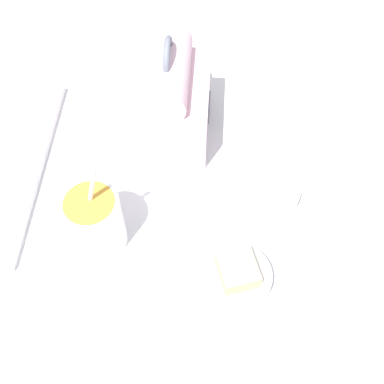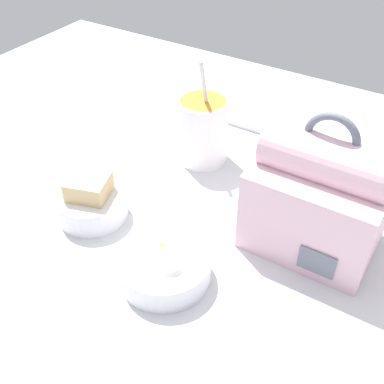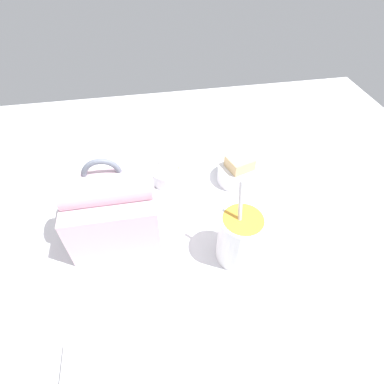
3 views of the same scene
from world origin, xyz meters
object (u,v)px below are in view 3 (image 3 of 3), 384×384
object	(u,v)px
keyboard	(191,371)
lunch_bag	(112,209)
bento_bowl_sandwich	(238,172)
bento_bowl_snacks	(172,170)
soup_cup	(240,237)

from	to	relation	value
keyboard	lunch_bag	distance (cm)	31.17
lunch_bag	keyboard	bearing A→B (deg)	110.49
keyboard	bento_bowl_sandwich	world-z (taller)	bento_bowl_sandwich
bento_bowl_snacks	keyboard	bearing A→B (deg)	86.19
soup_cup	bento_bowl_snacks	size ratio (longest dim) A/B	1.56
lunch_bag	bento_bowl_sandwich	world-z (taller)	lunch_bag
lunch_bag	soup_cup	xyz separation A→B (cm)	(-23.27, 9.32, -2.02)
bento_bowl_sandwich	bento_bowl_snacks	bearing A→B (deg)	-15.02
keyboard	bento_bowl_snacks	bearing A→B (deg)	-93.81
bento_bowl_sandwich	bento_bowl_snacks	distance (cm)	16.54
lunch_bag	bento_bowl_snacks	world-z (taller)	lunch_bag
lunch_bag	bento_bowl_snacks	xyz separation A→B (cm)	(-13.62, -16.27, -5.91)
keyboard	soup_cup	size ratio (longest dim) A/B	2.03
soup_cup	bento_bowl_snacks	xyz separation A→B (cm)	(9.65, -25.59, -3.89)
keyboard	lunch_bag	size ratio (longest dim) A/B	1.85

